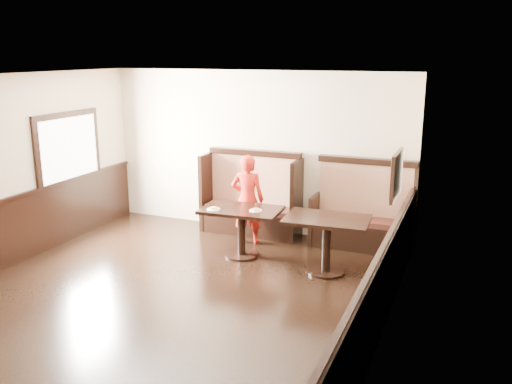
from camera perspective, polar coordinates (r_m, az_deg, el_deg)
The scene contains 9 objects.
ground at distance 6.94m, azimuth -11.22°, elevation -12.22°, with size 7.00×7.00×0.00m, color black.
room_shell at distance 7.04m, azimuth -12.27°, elevation -5.92°, with size 7.00×7.00×7.00m.
booth_main at distance 9.48m, azimuth -0.44°, elevation -1.18°, with size 1.75×0.72×1.45m.
booth_neighbor at distance 8.95m, azimuth 11.17°, elevation -2.72°, with size 1.65×0.72×1.45m.
table_main at distance 8.34m, azimuth -1.56°, elevation -2.93°, with size 1.25×0.83×0.77m.
table_neighbor at distance 7.78m, azimuth 7.45°, elevation -4.18°, with size 1.22×0.84×0.82m.
child at distance 8.88m, azimuth -0.90°, elevation -0.79°, with size 0.54×0.36×1.49m, color #B31C13.
pizza_plate_left at distance 8.25m, azimuth -4.50°, elevation -1.77°, with size 0.21×0.21×0.04m.
pizza_plate_right at distance 8.16m, azimuth -0.04°, elevation -1.91°, with size 0.19×0.19×0.04m.
Camera 1 is at (3.52, -5.12, 3.09)m, focal length 38.00 mm.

